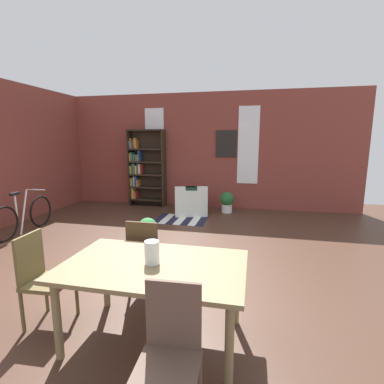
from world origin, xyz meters
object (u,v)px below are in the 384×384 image
dining_chair_head_left (42,276)px  bookshelf_tall (144,168)px  dining_table (154,272)px  armchair_white (191,203)px  potted_plant_by_shelf (227,201)px  potted_plant_corner (148,229)px  bicycle_second (24,216)px  dining_chair_near_right (170,352)px  vase_on_table (152,252)px  dining_chair_far_left (146,255)px

dining_chair_head_left → bookshelf_tall: bookshelf_tall is taller
dining_table → armchair_white: dining_table is taller
potted_plant_by_shelf → potted_plant_corner: 2.86m
dining_chair_head_left → bicycle_second: (-2.49, 2.45, -0.17)m
armchair_white → dining_chair_near_right: bearing=-78.8°
armchair_white → potted_plant_corner: armchair_white is taller
dining_table → potted_plant_by_shelf: (0.20, 4.99, -0.38)m
dining_table → vase_on_table: size_ratio=7.79×
armchair_white → bicycle_second: bearing=-143.7°
dining_table → potted_plant_by_shelf: size_ratio=3.06×
vase_on_table → dining_chair_far_left: bearing=116.0°
vase_on_table → potted_plant_by_shelf: 5.03m
dining_chair_far_left → vase_on_table: bearing=-64.0°
dining_chair_near_right → potted_plant_by_shelf: 5.73m
vase_on_table → dining_chair_far_left: vase_on_table is taller
dining_table → dining_chair_far_left: (-0.37, 0.73, -0.16)m
dining_table → bookshelf_tall: 5.81m
dining_chair_near_right → bookshelf_tall: bookshelf_tall is taller
dining_table → dining_chair_head_left: dining_chair_head_left is taller
dining_table → vase_on_table: (-0.01, -0.00, 0.19)m
dining_chair_head_left → bookshelf_tall: 5.48m
dining_chair_near_right → bicycle_second: dining_chair_near_right is taller
potted_plant_corner → dining_chair_far_left: bearing=-69.4°
armchair_white → potted_plant_corner: 2.27m
dining_chair_near_right → armchair_white: (-1.07, 5.38, -0.23)m
potted_plant_by_shelf → bicycle_second: bearing=-146.8°
bookshelf_tall → dining_chair_head_left: bearing=-79.2°
dining_chair_near_right → dining_chair_head_left: 1.73m
dining_chair_head_left → potted_plant_by_shelf: size_ratio=1.76×
dining_chair_head_left → armchair_white: 4.68m
armchair_white → potted_plant_corner: (-0.30, -2.25, -0.02)m
dining_table → dining_chair_far_left: 0.84m
dining_table → bookshelf_tall: bookshelf_tall is taller
bookshelf_tall → potted_plant_corner: bearing=-67.4°
dining_chair_far_left → armchair_white: bearing=94.8°
vase_on_table → potted_plant_by_shelf: (0.22, 4.99, -0.57)m
bicycle_second → potted_plant_corner: bicycle_second is taller
bookshelf_tall → bicycle_second: (-1.47, -2.90, -0.75)m
armchair_white → bicycle_second: (-2.99, -2.20, 0.06)m
vase_on_table → dining_chair_near_right: 0.90m
vase_on_table → potted_plant_corner: size_ratio=0.44×
bicycle_second → potted_plant_corner: bearing=-1.0°
dining_table → potted_plant_corner: bearing=112.6°
bicycle_second → dining_chair_near_right: bearing=-38.1°
bookshelf_tall → potted_plant_corner: bookshelf_tall is taller
bicycle_second → vase_on_table: bearing=-33.6°
dining_table → dining_chair_near_right: size_ratio=1.74×
dining_table → bookshelf_tall: (-2.22, 5.35, 0.42)m
vase_on_table → dining_chair_far_left: size_ratio=0.22×
bookshelf_tall → potted_plant_corner: 3.30m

